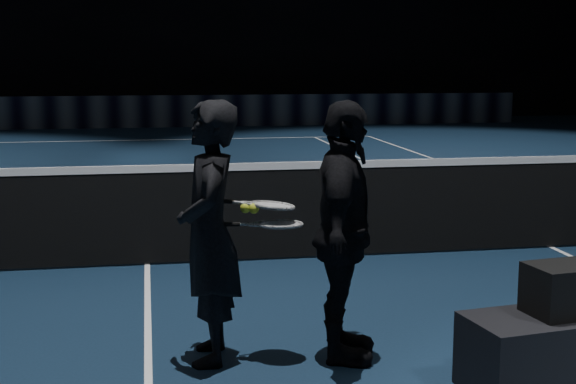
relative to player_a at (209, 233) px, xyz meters
name	(u,v)px	position (x,y,z in m)	size (l,w,h in m)	color
floor	(147,265)	(-0.40, 2.51, -0.84)	(36.00, 36.00, 0.00)	#0D1E31
court_lines	(147,265)	(-0.40, 2.51, -0.83)	(10.98, 23.78, 0.01)	white
net_mesh	(146,218)	(-0.40, 2.51, -0.39)	(12.80, 0.02, 0.86)	black
net_tape	(144,169)	(-0.40, 2.51, 0.08)	(12.80, 0.03, 0.07)	white
sponsor_backdrop	(145,112)	(-0.40, 18.01, -0.39)	(22.00, 0.15, 0.90)	black
player_a	(209,233)	(0.00, 0.00, 0.00)	(0.61, 0.40, 1.67)	black
player_b	(344,233)	(0.84, -0.14, 0.00)	(0.98, 0.41, 1.67)	black
racket_lower	(280,224)	(0.44, -0.07, 0.06)	(0.68, 0.22, 0.03)	black
racket_upper	(272,205)	(0.40, -0.03, 0.17)	(0.68, 0.22, 0.03)	black
tennis_balls	(249,206)	(0.25, -0.04, 0.17)	(0.12, 0.10, 0.12)	#B4C82A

